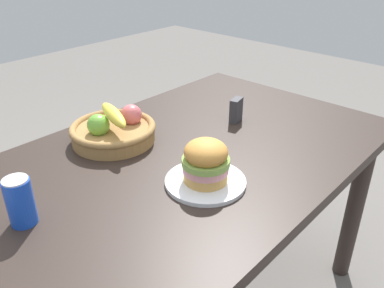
{
  "coord_description": "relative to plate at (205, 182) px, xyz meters",
  "views": [
    {
      "loc": [
        -0.85,
        -0.78,
        1.39
      ],
      "look_at": [
        -0.05,
        -0.05,
        0.81
      ],
      "focal_mm": 37.58,
      "sensor_mm": 36.0,
      "label": 1
    }
  ],
  "objects": [
    {
      "name": "soda_can",
      "position": [
        -0.43,
        0.22,
        0.06
      ],
      "size": [
        0.07,
        0.07,
        0.13
      ],
      "color": "blue",
      "rests_on": "dining_table"
    },
    {
      "name": "plate",
      "position": [
        0.0,
        0.0,
        0.0
      ],
      "size": [
        0.23,
        0.23,
        0.01
      ],
      "primitive_type": "cylinder",
      "color": "white",
      "rests_on": "dining_table"
    },
    {
      "name": "napkin_holder",
      "position": [
        0.4,
        0.19,
        0.04
      ],
      "size": [
        0.07,
        0.04,
        0.09
      ],
      "primitive_type": "cube",
      "rotation": [
        0.0,
        0.0,
        0.23
      ],
      "color": "#333338",
      "rests_on": "dining_table"
    },
    {
      "name": "fruit_basket",
      "position": [
        -0.01,
        0.4,
        0.04
      ],
      "size": [
        0.29,
        0.29,
        0.14
      ],
      "color": "#9E7542",
      "rests_on": "dining_table"
    },
    {
      "name": "dining_table",
      "position": [
        0.11,
        0.16,
        -0.11
      ],
      "size": [
        1.4,
        0.9,
        0.75
      ],
      "color": "#2D231E",
      "rests_on": "ground_plane"
    },
    {
      "name": "sandwich",
      "position": [
        0.0,
        0.0,
        0.07
      ],
      "size": [
        0.14,
        0.14,
        0.13
      ],
      "color": "tan",
      "rests_on": "plate"
    }
  ]
}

